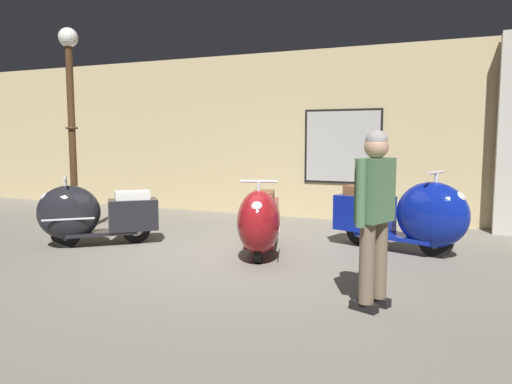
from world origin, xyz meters
name	(u,v)px	position (x,y,z in m)	size (l,w,h in m)	color
ground_plane	(219,259)	(0.00, 0.00, 0.00)	(60.00, 60.00, 0.00)	slate
showroom_back_wall	(312,135)	(0.13, 3.69, 1.61)	(18.00, 0.63, 3.23)	#CCB784
scooter_0	(89,214)	(-2.08, -0.06, 0.47)	(1.56, 1.46, 1.02)	black
scooter_1	(260,221)	(0.44, 0.33, 0.48)	(1.00, 1.77, 1.04)	black
scooter_2	(410,215)	(2.24, 1.31, 0.52)	(1.93, 1.07, 1.14)	black
lamppost	(72,120)	(-2.84, 0.48, 1.85)	(0.30, 0.30, 3.26)	#472D19
visitor_0	(375,207)	(2.16, -1.11, 0.95)	(0.36, 0.52, 1.64)	black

